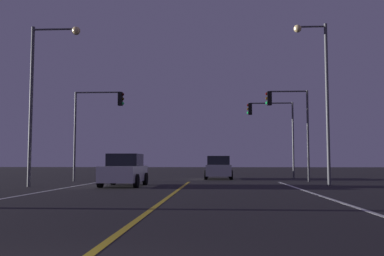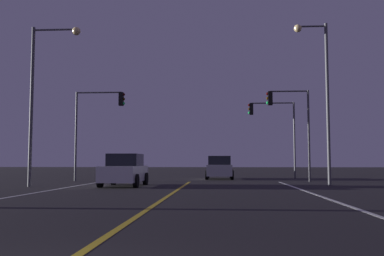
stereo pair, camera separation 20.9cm
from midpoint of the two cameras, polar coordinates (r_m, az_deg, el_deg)
lane_edge_right at (r=13.21m, az=20.82°, el=-9.71°), size 0.16×30.63×0.01m
lane_center_divider at (r=12.78m, az=-4.72°, el=-10.16°), size 0.16×30.63×0.01m
car_oncoming at (r=23.29m, az=-8.59°, el=-5.52°), size 2.02×4.30×1.70m
car_ahead_far at (r=32.46m, az=3.80°, el=-5.24°), size 2.02×4.30×1.70m
traffic_light_near_right at (r=28.93m, az=12.82°, el=1.74°), size 2.77×0.36×5.91m
traffic_light_near_left at (r=29.67m, az=-11.93°, el=1.70°), size 3.36×0.36×5.96m
traffic_light_far_right at (r=34.29m, az=10.68°, el=0.81°), size 3.60×0.36×5.89m
street_lamp_left_mid at (r=24.12m, az=-18.70°, el=5.44°), size 2.62×0.44×8.38m
street_lamp_right_far at (r=25.23m, az=16.70°, el=5.58°), size 1.86×0.44×8.99m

